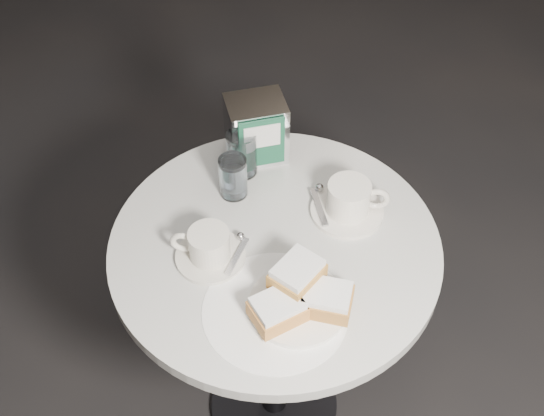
{
  "coord_description": "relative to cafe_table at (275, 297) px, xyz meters",
  "views": [
    {
      "loc": [
        -0.29,
        -0.87,
        1.84
      ],
      "look_at": [
        0.0,
        0.02,
        0.83
      ],
      "focal_mm": 45.0,
      "sensor_mm": 36.0,
      "label": 1
    }
  ],
  "objects": [
    {
      "name": "ground",
      "position": [
        0.0,
        0.0,
        -0.55
      ],
      "size": [
        7.0,
        7.0,
        0.0
      ],
      "primitive_type": "plane",
      "color": "black",
      "rests_on": "ground"
    },
    {
      "name": "cafe_table",
      "position": [
        0.0,
        0.0,
        0.0
      ],
      "size": [
        0.7,
        0.7,
        0.74
      ],
      "color": "black",
      "rests_on": "ground"
    },
    {
      "name": "sugar_spill",
      "position": [
        -0.05,
        -0.16,
        0.2
      ],
      "size": [
        0.3,
        0.3,
        0.0
      ],
      "primitive_type": "cylinder",
      "rotation": [
        0.0,
        0.0,
        0.05
      ],
      "color": "white",
      "rests_on": "cafe_table"
    },
    {
      "name": "beignet_plate",
      "position": [
        -0.01,
        -0.17,
        0.23
      ],
      "size": [
        0.21,
        0.21,
        0.09
      ],
      "rotation": [
        0.0,
        0.0,
        -0.11
      ],
      "color": "white",
      "rests_on": "cafe_table"
    },
    {
      "name": "coffee_cup_left",
      "position": [
        -0.14,
        0.0,
        0.23
      ],
      "size": [
        0.19,
        0.19,
        0.08
      ],
      "rotation": [
        0.0,
        0.0,
        -0.42
      ],
      "color": "silver",
      "rests_on": "cafe_table"
    },
    {
      "name": "coffee_cup_right",
      "position": [
        0.18,
        0.03,
        0.23
      ],
      "size": [
        0.21,
        0.21,
        0.08
      ],
      "rotation": [
        0.0,
        0.0,
        -0.37
      ],
      "color": "white",
      "rests_on": "cafe_table"
    },
    {
      "name": "water_glass_left",
      "position": [
        -0.04,
        0.17,
        0.25
      ],
      "size": [
        0.08,
        0.08,
        0.1
      ],
      "rotation": [
        0.0,
        0.0,
        -0.37
      ],
      "color": "white",
      "rests_on": "cafe_table"
    },
    {
      "name": "water_glass_right",
      "position": [
        -0.0,
        0.23,
        0.25
      ],
      "size": [
        0.09,
        0.09,
        0.11
      ],
      "rotation": [
        0.0,
        0.0,
        -0.35
      ],
      "color": "silver",
      "rests_on": "cafe_table"
    },
    {
      "name": "napkin_dispenser",
      "position": [
        0.04,
        0.27,
        0.28
      ],
      "size": [
        0.14,
        0.12,
        0.15
      ],
      "rotation": [
        0.0,
        0.0,
        -0.06
      ],
      "color": "silver",
      "rests_on": "cafe_table"
    }
  ]
}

